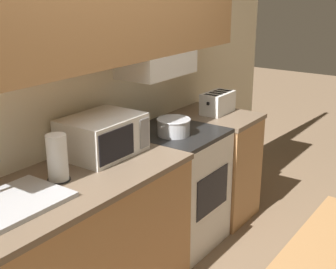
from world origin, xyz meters
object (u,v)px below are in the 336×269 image
at_px(cooking_pot, 174,126).
at_px(sink_basin, 7,204).
at_px(stove_range, 175,187).
at_px(toaster, 218,103).
at_px(paper_towel_roll, 57,158).
at_px(microwave, 102,135).

height_order(cooking_pot, sink_basin, sink_basin).
xyz_separation_m(stove_range, toaster, (0.62, -0.01, 0.54)).
relative_size(stove_range, sink_basin, 1.56).
height_order(toaster, sink_basin, sink_basin).
bearing_deg(stove_range, paper_towel_roll, 178.34).
height_order(sink_basin, paper_towel_roll, paper_towel_roll).
bearing_deg(microwave, stove_range, -10.02).
bearing_deg(toaster, stove_range, 179.46).
xyz_separation_m(cooking_pot, paper_towel_roll, (-1.03, 0.07, 0.07)).
xyz_separation_m(cooking_pot, toaster, (0.69, 0.03, 0.02)).
relative_size(microwave, sink_basin, 0.85).
height_order(stove_range, microwave, microwave).
xyz_separation_m(stove_range, cooking_pot, (-0.08, -0.04, 0.52)).
height_order(cooking_pot, microwave, microwave).
xyz_separation_m(stove_range, paper_towel_roll, (-1.11, 0.03, 0.59)).
distance_m(cooking_pot, paper_towel_roll, 1.03).
xyz_separation_m(microwave, toaster, (1.27, -0.12, -0.03)).
bearing_deg(paper_towel_roll, stove_range, -1.66).
distance_m(toaster, paper_towel_roll, 1.73).
distance_m(stove_range, paper_towel_roll, 1.25).
relative_size(stove_range, microwave, 1.82).
bearing_deg(sink_basin, cooking_pot, -1.11).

